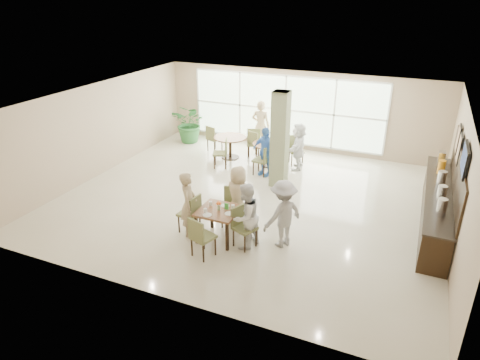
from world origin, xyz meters
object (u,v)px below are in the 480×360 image
at_px(round_table_right, 271,148).
at_px(adult_b, 298,146).
at_px(teen_standing, 283,214).
at_px(main_table, 219,214).
at_px(teen_far, 238,195).
at_px(buffet_counter, 438,204).
at_px(potted_plant, 191,123).
at_px(round_table_left, 230,142).
at_px(adult_a, 265,152).
at_px(adult_standing, 261,126).
at_px(teen_right, 245,216).
at_px(teen_left, 189,204).

height_order(round_table_right, adult_b, adult_b).
bearing_deg(teen_standing, round_table_right, -126.72).
distance_m(main_table, teen_far, 0.88).
distance_m(buffet_counter, potted_plant, 9.15).
height_order(round_table_right, teen_standing, teen_standing).
height_order(round_table_right, teen_far, teen_far).
relative_size(round_table_left, round_table_right, 0.96).
relative_size(round_table_left, teen_far, 0.75).
xyz_separation_m(adult_a, adult_standing, (-0.93, 2.06, 0.13)).
height_order(teen_right, teen_standing, teen_standing).
height_order(teen_left, teen_standing, teen_standing).
bearing_deg(round_table_left, adult_a, -30.38).
distance_m(main_table, adult_b, 4.89).
xyz_separation_m(adult_a, adult_b, (0.79, 0.92, -0.02)).
relative_size(main_table, teen_far, 0.61).
distance_m(teen_left, teen_right, 1.42).
relative_size(potted_plant, adult_b, 0.97).
bearing_deg(round_table_right, main_table, -84.52).
height_order(main_table, teen_left, teen_left).
xyz_separation_m(teen_left, teen_far, (0.84, 0.94, -0.03)).
bearing_deg(buffet_counter, round_table_left, 161.54).
distance_m(round_table_left, potted_plant, 2.26).
xyz_separation_m(teen_standing, adult_b, (-0.97, 4.55, -0.04)).
bearing_deg(adult_a, teen_right, -58.53).
bearing_deg(teen_far, buffet_counter, -152.46).
height_order(round_table_right, teen_right, teen_right).
height_order(teen_far, teen_standing, teen_standing).
bearing_deg(adult_b, main_table, -13.21).
bearing_deg(teen_left, round_table_left, -5.51).
bearing_deg(buffet_counter, main_table, -149.51).
xyz_separation_m(potted_plant, adult_a, (3.66, -1.87, 0.04)).
relative_size(potted_plant, teen_left, 0.94).
bearing_deg(adult_standing, teen_standing, 113.32).
xyz_separation_m(teen_right, adult_b, (-0.23, 4.93, -0.01)).
bearing_deg(adult_a, potted_plant, 170.09).
xyz_separation_m(potted_plant, teen_left, (3.27, -5.88, 0.05)).
height_order(round_table_left, teen_standing, teen_standing).
relative_size(main_table, round_table_left, 0.81).
distance_m(teen_left, teen_far, 1.26).
height_order(buffet_counter, adult_b, buffet_counter).
xyz_separation_m(teen_far, teen_standing, (1.32, -0.54, 0.04)).
distance_m(teen_right, adult_standing, 6.37).
bearing_deg(teen_right, main_table, -80.00).
distance_m(round_table_right, potted_plant, 3.70).
relative_size(main_table, adult_standing, 0.50).
relative_size(buffet_counter, potted_plant, 3.21).
height_order(main_table, round_table_right, same).
bearing_deg(teen_far, teen_left, 53.51).
distance_m(teen_far, adult_standing, 5.32).
distance_m(buffet_counter, adult_standing, 6.74).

